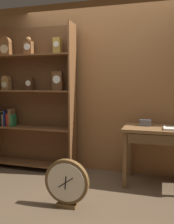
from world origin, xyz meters
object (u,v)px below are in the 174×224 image
at_px(toolbox_small, 145,123).
at_px(round_clock_large, 67,183).
at_px(bookshelf, 30,98).
at_px(workbench, 170,136).
at_px(open_repair_manual, 170,128).

distance_m(toolbox_small, round_clock_large, 1.39).
relative_size(bookshelf, workbench, 1.86).
xyz_separation_m(workbench, open_repair_manual, (-0.01, -0.08, 0.12)).
bearing_deg(open_repair_manual, toolbox_small, 150.92).
bearing_deg(toolbox_small, open_repair_manual, -29.43).
bearing_deg(workbench, open_repair_manual, -93.82).
height_order(bookshelf, workbench, bookshelf).
xyz_separation_m(bookshelf, workbench, (2.13, -0.13, -0.46)).
bearing_deg(round_clock_large, open_repair_manual, 37.40).
height_order(toolbox_small, round_clock_large, toolbox_small).
xyz_separation_m(bookshelf, round_clock_large, (1.03, -1.05, -0.86)).
bearing_deg(workbench, toolbox_small, 162.51).
distance_m(toolbox_small, open_repair_manual, 0.37).
bearing_deg(bookshelf, workbench, -3.60).
xyz_separation_m(open_repair_manual, round_clock_large, (-1.09, -0.83, -0.52)).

